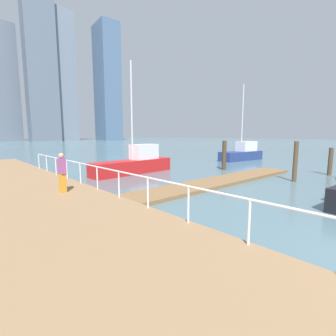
{
  "coord_description": "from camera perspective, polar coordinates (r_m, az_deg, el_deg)",
  "views": [
    {
      "loc": [
        -8.04,
        0.9,
        2.89
      ],
      "look_at": [
        -0.57,
        9.2,
        1.35
      ],
      "focal_mm": 26.22,
      "sensor_mm": 36.0,
      "label": 1
    }
  ],
  "objects": [
    {
      "name": "ground_plane",
      "position": [
        20.92,
        -18.98,
        -0.51
      ],
      "size": [
        300.0,
        300.0,
        0.0
      ],
      "primitive_type": "plane",
      "color": "slate"
    },
    {
      "name": "floating_dock",
      "position": [
        14.95,
        11.72,
        -3.1
      ],
      "size": [
        14.66,
        2.0,
        0.18
      ],
      "primitive_type": "cube",
      "color": "olive",
      "rests_on": "ground_plane"
    },
    {
      "name": "boardwalk_railing",
      "position": [
        8.25,
        -4.73,
        -3.6
      ],
      "size": [
        0.06,
        26.24,
        1.08
      ],
      "color": "white",
      "rests_on": "boardwalk"
    },
    {
      "name": "dock_piling_0",
      "position": [
        16.85,
        27.49,
        1.33
      ],
      "size": [
        0.26,
        0.26,
        2.47
      ],
      "primitive_type": "cylinder",
      "color": "brown",
      "rests_on": "ground_plane"
    },
    {
      "name": "dock_piling_1",
      "position": [
        20.97,
        33.57,
        1.3
      ],
      "size": [
        0.29,
        0.29,
        1.95
      ],
      "primitive_type": "cylinder",
      "color": "brown",
      "rests_on": "ground_plane"
    },
    {
      "name": "dock_piling_2",
      "position": [
        20.52,
        12.93,
        2.89
      ],
      "size": [
        0.35,
        0.35,
        2.37
      ],
      "primitive_type": "cylinder",
      "color": "#473826",
      "rests_on": "ground_plane"
    },
    {
      "name": "moored_boat_1",
      "position": [
        28.85,
        16.9,
        3.36
      ],
      "size": [
        5.87,
        2.25,
        8.23
      ],
      "color": "navy",
      "rests_on": "ground_plane"
    },
    {
      "name": "moored_boat_2",
      "position": [
        18.47,
        -7.61,
        1.18
      ],
      "size": [
        6.75,
        1.98,
        8.02
      ],
      "color": "red",
      "rests_on": "ground_plane"
    },
    {
      "name": "pedestrian_0",
      "position": [
        11.4,
        -23.39,
        -0.89
      ],
      "size": [
        0.26,
        0.39,
        1.7
      ],
      "color": "orange",
      "rests_on": "boardwalk"
    },
    {
      "name": "skyline_tower_3",
      "position": [
        134.13,
        -34.35,
        16.02
      ],
      "size": [
        13.17,
        8.39,
        50.01
      ],
      "primitive_type": "cube",
      "rotation": [
        0.0,
        0.0,
        0.07
      ],
      "color": "slate",
      "rests_on": "ground_plane"
    },
    {
      "name": "skyline_tower_4",
      "position": [
        127.88,
        -27.79,
        24.39
      ],
      "size": [
        12.16,
        7.14,
        82.24
      ],
      "primitive_type": "cube",
      "rotation": [
        0.0,
        0.0,
        -0.01
      ],
      "color": "slate",
      "rests_on": "ground_plane"
    },
    {
      "name": "skyline_tower_5",
      "position": [
        131.76,
        -23.34,
        18.7
      ],
      "size": [
        9.74,
        10.94,
        58.14
      ],
      "primitive_type": "cube",
      "rotation": [
        0.0,
        0.0,
        0.07
      ],
      "color": "gray",
      "rests_on": "ground_plane"
    },
    {
      "name": "skyline_tower_6",
      "position": [
        127.86,
        -13.91,
        18.47
      ],
      "size": [
        9.93,
        14.12,
        53.88
      ],
      "primitive_type": "cube",
      "rotation": [
        0.0,
        0.0,
        -0.09
      ],
      "color": "slate",
      "rests_on": "ground_plane"
    }
  ]
}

